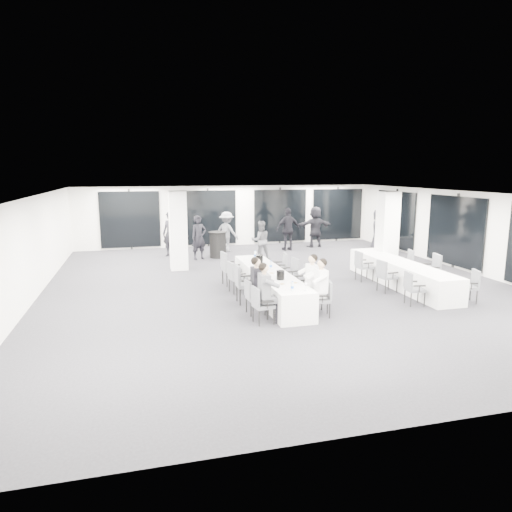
{
  "coord_description": "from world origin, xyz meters",
  "views": [
    {
      "loc": [
        -4.16,
        -13.05,
        3.51
      ],
      "look_at": [
        -0.82,
        -0.2,
        1.01
      ],
      "focal_mm": 32.0,
      "sensor_mm": 36.0,
      "label": 1
    }
  ],
  "objects": [
    {
      "name": "chair_side_left_far",
      "position": [
        2.75,
        -0.05,
        0.55
      ],
      "size": [
        0.49,
        0.55,
        0.96
      ],
      "rotation": [
        0.0,
        0.0,
        -1.57
      ],
      "color": "#515359",
      "rests_on": "floor"
    },
    {
      "name": "water_bottle_a",
      "position": [
        -0.76,
        -3.32,
        0.86
      ],
      "size": [
        0.07,
        0.07,
        0.22
      ],
      "primitive_type": "cylinder",
      "color": "silver",
      "rests_on": "banquet_table_main"
    },
    {
      "name": "seated_guest_d",
      "position": [
        -0.01,
        -2.52,
        0.81
      ],
      "size": [
        0.5,
        0.38,
        1.44
      ],
      "rotation": [
        0.0,
        0.0,
        1.57
      ],
      "color": "white",
      "rests_on": "floor"
    },
    {
      "name": "chair_side_right_near",
      "position": [
        4.41,
        -3.0,
        0.51
      ],
      "size": [
        0.55,
        0.57,
        0.89
      ],
      "rotation": [
        0.0,
        0.0,
        1.31
      ],
      "color": "#515359",
      "rests_on": "floor"
    },
    {
      "name": "chair_main_left_fourth",
      "position": [
        -1.51,
        -0.44,
        0.52
      ],
      "size": [
        0.52,
        0.56,
        0.91
      ],
      "rotation": [
        0.0,
        0.0,
        -1.41
      ],
      "color": "#515359",
      "rests_on": "floor"
    },
    {
      "name": "ice_bucket_near",
      "position": [
        -0.69,
        -2.19,
        0.87
      ],
      "size": [
        0.21,
        0.21,
        0.24
      ],
      "primitive_type": "cylinder",
      "color": "black",
      "rests_on": "banquet_table_main"
    },
    {
      "name": "room",
      "position": [
        0.89,
        1.11,
        1.39
      ],
      "size": [
        14.04,
        16.04,
        2.84
      ],
      "color": "#242329",
      "rests_on": "ground"
    },
    {
      "name": "chair_main_left_second",
      "position": [
        -1.51,
        -2.53,
        0.49
      ],
      "size": [
        0.47,
        0.51,
        0.86
      ],
      "rotation": [
        0.0,
        0.0,
        -1.49
      ],
      "color": "#515359",
      "rests_on": "floor"
    },
    {
      "name": "ice_bucket_far",
      "position": [
        -0.68,
        -0.06,
        0.88
      ],
      "size": [
        0.23,
        0.23,
        0.26
      ],
      "primitive_type": "cylinder",
      "color": "black",
      "rests_on": "banquet_table_main"
    },
    {
      "name": "water_bottle_b",
      "position": [
        -0.58,
        -0.95,
        0.87
      ],
      "size": [
        0.07,
        0.07,
        0.23
      ],
      "primitive_type": "cylinder",
      "color": "silver",
      "rests_on": "banquet_table_main"
    },
    {
      "name": "plate_c",
      "position": [
        -0.71,
        -1.47,
        0.76
      ],
      "size": [
        0.19,
        0.19,
        0.03
      ],
      "color": "white",
      "rests_on": "banquet_table_main"
    },
    {
      "name": "plate_b",
      "position": [
        -0.46,
        -2.66,
        0.76
      ],
      "size": [
        0.22,
        0.22,
        0.03
      ],
      "color": "white",
      "rests_on": "banquet_table_main"
    },
    {
      "name": "chair_main_right_second",
      "position": [
        0.14,
        -2.51,
        0.49
      ],
      "size": [
        0.48,
        0.52,
        0.86
      ],
      "rotation": [
        0.0,
        0.0,
        1.7
      ],
      "color": "#515359",
      "rests_on": "floor"
    },
    {
      "name": "standing_guest_b",
      "position": [
        0.51,
        4.21,
        0.88
      ],
      "size": [
        0.85,
        0.53,
        1.75
      ],
      "primitive_type": "imported",
      "rotation": [
        0.0,
        0.0,
        3.13
      ],
      "color": "#515358",
      "rests_on": "floor"
    },
    {
      "name": "banquet_table_side",
      "position": [
        3.58,
        -0.91,
        0.38
      ],
      "size": [
        0.9,
        5.0,
        0.75
      ],
      "primitive_type": "cube",
      "color": "white",
      "rests_on": "floor"
    },
    {
      "name": "banquet_table_main",
      "position": [
        -0.68,
        -1.18,
        0.38
      ],
      "size": [
        0.9,
        5.0,
        0.75
      ],
      "primitive_type": "cube",
      "color": "white",
      "rests_on": "floor"
    },
    {
      "name": "standing_guest_d",
      "position": [
        2.25,
        5.98,
        1.07
      ],
      "size": [
        1.33,
        0.83,
        2.14
      ],
      "primitive_type": "imported",
      "rotation": [
        0.0,
        0.0,
        3.25
      ],
      "color": "black",
      "rests_on": "floor"
    },
    {
      "name": "chair_main_right_fourth",
      "position": [
        0.15,
        -0.58,
        0.55
      ],
      "size": [
        0.54,
        0.59,
        0.96
      ],
      "rotation": [
        0.0,
        0.0,
        1.7
      ],
      "color": "#515359",
      "rests_on": "floor"
    },
    {
      "name": "standing_guest_g",
      "position": [
        -2.9,
        5.83,
        1.05
      ],
      "size": [
        0.98,
        0.94,
        2.1
      ],
      "primitive_type": "imported",
      "rotation": [
        0.0,
        0.0,
        -0.57
      ],
      "color": "black",
      "rests_on": "floor"
    },
    {
      "name": "chair_main_left_far",
      "position": [
        -1.52,
        0.46,
        0.59
      ],
      "size": [
        0.58,
        0.63,
        1.04
      ],
      "rotation": [
        0.0,
        0.0,
        -1.45
      ],
      "color": "#515359",
      "rests_on": "floor"
    },
    {
      "name": "water_bottle_c",
      "position": [
        -0.6,
        0.77,
        0.87
      ],
      "size": [
        0.07,
        0.07,
        0.23
      ],
      "primitive_type": "cylinder",
      "color": "silver",
      "rests_on": "banquet_table_main"
    },
    {
      "name": "chair_main_right_mid",
      "position": [
        0.15,
        -1.61,
        0.53
      ],
      "size": [
        0.48,
        0.54,
        0.93
      ],
      "rotation": [
        0.0,
        0.0,
        1.6
      ],
      "color": "#515359",
      "rests_on": "floor"
    },
    {
      "name": "column_left",
      "position": [
        -2.8,
        3.2,
        1.4
      ],
      "size": [
        0.6,
        0.6,
        2.8
      ],
      "primitive_type": "cube",
      "color": "white",
      "rests_on": "floor"
    },
    {
      "name": "standing_guest_h",
      "position": [
        6.2,
        4.34,
        0.87
      ],
      "size": [
        0.87,
        0.98,
        1.74
      ],
      "primitive_type": "imported",
      "rotation": [
        0.0,
        0.0,
        2.1
      ],
      "color": "black",
      "rests_on": "floor"
    },
    {
      "name": "standing_guest_f",
      "position": [
        3.75,
        6.53,
        1.07
      ],
      "size": [
        1.99,
        0.85,
        2.13
      ],
      "primitive_type": "imported",
      "rotation": [
        0.0,
        0.0,
        3.19
      ],
      "color": "black",
      "rests_on": "floor"
    },
    {
      "name": "standing_guest_c",
      "position": [
        -0.44,
        6.37,
        0.98
      ],
      "size": [
        1.36,
        1.36,
        1.97
      ],
      "primitive_type": "imported",
      "rotation": [
        0.0,
        0.0,
        2.35
      ],
      "color": "#515358",
      "rests_on": "floor"
    },
    {
      "name": "chair_side_left_near",
      "position": [
        2.76,
        -2.83,
        0.51
      ],
      "size": [
        0.5,
        0.54,
        0.89
      ],
      "rotation": [
        0.0,
        0.0,
        -1.71
      ],
      "color": "#515359",
      "rests_on": "floor"
    },
    {
      "name": "chair_side_left_mid",
      "position": [
        2.75,
        -1.46,
        0.54
      ],
      "size": [
        0.52,
        0.57,
        0.94
      ],
      "rotation": [
        0.0,
        0.0,
        -1.47
      ],
      "color": "#515359",
      "rests_on": "floor"
    },
    {
      "name": "seated_guest_a",
      "position": [
        -1.35,
        -3.25,
        0.81
      ],
      "size": [
        0.5,
        0.38,
        1.44
      ],
      "rotation": [
        0.0,
        0.0,
        -1.57
      ],
      "color": "#515358",
      "rests_on": "floor"
    },
    {
      "name": "chair_side_right_mid",
      "position": [
        4.42,
        -1.3,
        0.58
      ],
      "size": [
        0.59,
        0.63,
        1.02
      ],
      "rotation": [
        0.0,
        0.0,
        1.41
      ],
      "color": "#515359",
      "rests_on": "floor"
    },
    {
      "name": "standing_guest_a",
      "position": [
        -1.85,
        4.87,
        1.0
      ],
      "size": [
        0.88,
        0.8,
        1.99
      ],
      "primitive_type": "imported",
      "rotation": [
        0.0,
        0.0,
        0.35
      ],
      "color": "black",
      "rests_on": "floor"
    },
    {
      "name": "chair_main_left_near",
      "position": [
        -1.51,
        -3.26,
        0.5
      ],
      "size": [
        0.5,
        0.54,
        0.88
      ],
      "rotation": [
        0.0,
        0.0,
        -1.43
      ],
      "color": "#515359",
      "rests_on": "floor"
    },
    {
      "name": "seated_guest_b",
      "position": [
        -1.35,
        -2.52,
        0.81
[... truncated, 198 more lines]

